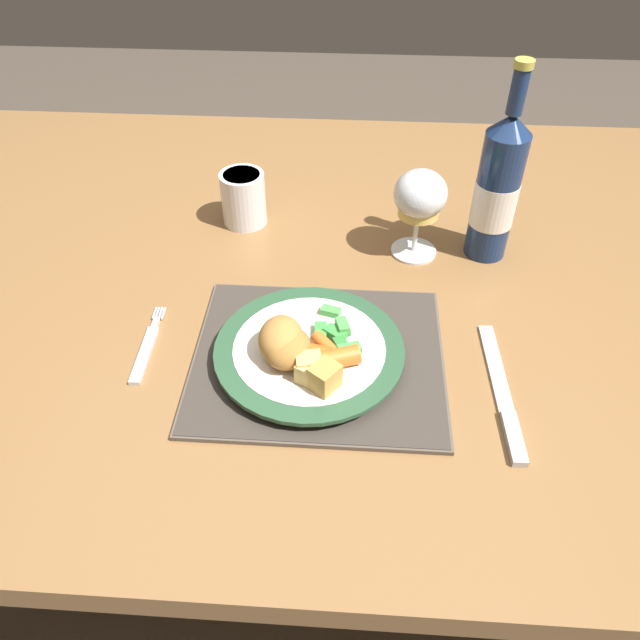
{
  "coord_description": "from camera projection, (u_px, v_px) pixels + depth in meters",
  "views": [
    {
      "loc": [
        0.02,
        -0.73,
        1.3
      ],
      "look_at": [
        -0.01,
        -0.16,
        0.78
      ],
      "focal_mm": 35.0,
      "sensor_mm": 36.0,
      "label": 1
    }
  ],
  "objects": [
    {
      "name": "table_knife",
      "position": [
        504.0,
        401.0,
        0.72
      ],
      "size": [
        0.03,
        0.22,
        0.01
      ],
      "color": "silver",
      "rests_on": "dining_table"
    },
    {
      "name": "glazed_carrots",
      "position": [
        327.0,
        354.0,
        0.73
      ],
      "size": [
        0.08,
        0.06,
        0.02
      ],
      "color": "orange",
      "rests_on": "dinner_plate"
    },
    {
      "name": "fork",
      "position": [
        146.0,
        349.0,
        0.78
      ],
      "size": [
        0.02,
        0.14,
        0.01
      ],
      "color": "silver",
      "rests_on": "dining_table"
    },
    {
      "name": "dinner_plate",
      "position": [
        309.0,
        352.0,
        0.76
      ],
      "size": [
        0.23,
        0.23,
        0.02
      ],
      "color": "white",
      "rests_on": "placemat"
    },
    {
      "name": "wine_glass",
      "position": [
        420.0,
        199.0,
        0.88
      ],
      "size": [
        0.08,
        0.08,
        0.13
      ],
      "color": "silver",
      "rests_on": "dining_table"
    },
    {
      "name": "roast_potatoes",
      "position": [
        316.0,
        373.0,
        0.7
      ],
      "size": [
        0.05,
        0.05,
        0.03
      ],
      "color": "#E5BC66",
      "rests_on": "dinner_plate"
    },
    {
      "name": "breaded_croquettes",
      "position": [
        284.0,
        344.0,
        0.73
      ],
      "size": [
        0.08,
        0.08,
        0.05
      ],
      "color": "#A87033",
      "rests_on": "dinner_plate"
    },
    {
      "name": "dining_table",
      "position": [
        334.0,
        305.0,
        0.96
      ],
      "size": [
        1.58,
        0.99,
        0.74
      ],
      "color": "olive",
      "rests_on": "ground"
    },
    {
      "name": "drinking_cup",
      "position": [
        243.0,
        197.0,
        0.97
      ],
      "size": [
        0.07,
        0.07,
        0.08
      ],
      "color": "white",
      "rests_on": "dining_table"
    },
    {
      "name": "placemat",
      "position": [
        318.0,
        358.0,
        0.77
      ],
      "size": [
        0.31,
        0.27,
        0.01
      ],
      "color": "brown",
      "rests_on": "dining_table"
    },
    {
      "name": "bottle",
      "position": [
        497.0,
        189.0,
        0.87
      ],
      "size": [
        0.06,
        0.06,
        0.28
      ],
      "color": "navy",
      "rests_on": "dining_table"
    },
    {
      "name": "ground_plane",
      "position": [
        330.0,
        527.0,
        1.41
      ],
      "size": [
        6.0,
        6.0,
        0.0
      ],
      "primitive_type": "plane",
      "color": "#4C4238"
    },
    {
      "name": "green_beans_pile",
      "position": [
        337.0,
        333.0,
        0.76
      ],
      "size": [
        0.06,
        0.1,
        0.02
      ],
      "color": "#4CA84C",
      "rests_on": "dinner_plate"
    }
  ]
}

